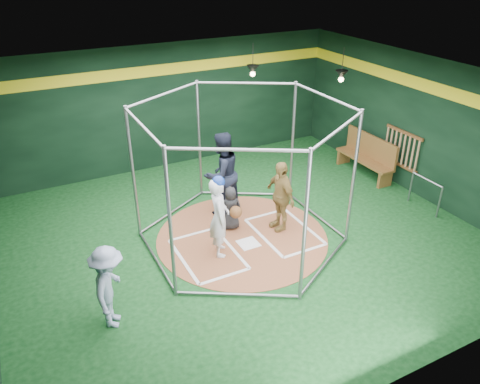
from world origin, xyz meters
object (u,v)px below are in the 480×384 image
batter_figure (219,216)px  umpire (222,174)px  dugout_bench (367,155)px  visitor_leopard (280,196)px

batter_figure → umpire: bearing=63.0°
umpire → dugout_bench: size_ratio=1.03×
umpire → batter_figure: bearing=47.4°
visitor_leopard → dugout_bench: (3.70, 1.34, -0.25)m
umpire → dugout_bench: (4.53, 0.06, -0.44)m
batter_figure → umpire: umpire is taller
batter_figure → dugout_bench: 5.57m
dugout_bench → batter_figure: bearing=-163.1°
batter_figure → dugout_bench: size_ratio=0.92×
dugout_bench → umpire: bearing=-179.2°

